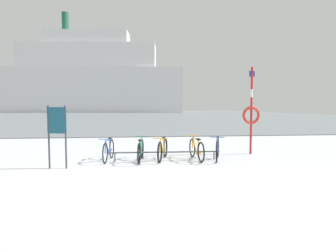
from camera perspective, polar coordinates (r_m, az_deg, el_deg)
name	(u,v)px	position (r m, az deg, el deg)	size (l,w,h in m)	color
ground	(134,115)	(61.05, -6.57, 2.10)	(80.00, 132.00, 0.08)	silver
bike_rack	(165,152)	(9.70, -0.56, -5.15)	(3.63, 0.13, 0.31)	#4C5156
bicycle_0	(109,150)	(9.85, -11.44, -4.60)	(0.46, 1.64, 0.77)	black
bicycle_1	(141,151)	(9.59, -5.32, -4.75)	(0.46, 1.70, 0.78)	black
bicycle_2	(163,149)	(9.79, -1.04, -4.57)	(0.59, 1.67, 0.78)	black
bicycle_3	(196,149)	(9.88, 5.52, -4.51)	(0.46, 1.66, 0.78)	black
bicycle_4	(217,149)	(9.93, 9.55, -4.40)	(0.63, 1.59, 0.81)	black
info_sign	(57,126)	(8.95, -20.71, -0.05)	(0.55, 0.13, 1.81)	#33383D
rescue_post	(251,113)	(11.35, 15.83, 2.52)	(0.67, 0.10, 3.23)	red
ferry_ship	(92,79)	(92.41, -14.54, 8.76)	(54.24, 16.55, 29.57)	white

